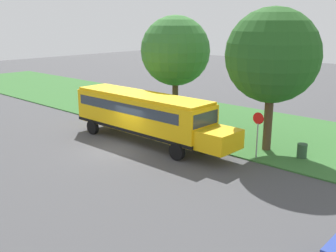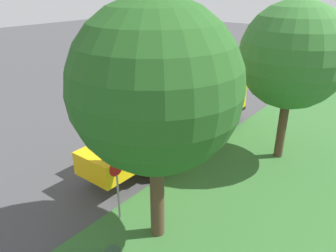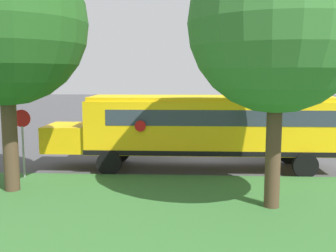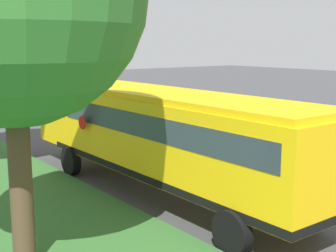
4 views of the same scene
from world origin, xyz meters
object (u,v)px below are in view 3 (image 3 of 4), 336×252
at_px(school_bus, 204,125).
at_px(oak_tree_beside_bus, 281,21).
at_px(oak_tree_roadside_mid, 9,23).
at_px(stop_sign, 23,135).

xyz_separation_m(school_bus, oak_tree_beside_bus, (-5.07, -1.93, 3.69)).
distance_m(school_bus, oak_tree_roadside_mid, 8.56).
xyz_separation_m(school_bus, oak_tree_roadside_mid, (-3.63, 6.71, 3.87)).
relative_size(school_bus, oak_tree_beside_bus, 1.52).
distance_m(oak_tree_beside_bus, stop_sign, 10.30).
bearing_deg(oak_tree_roadside_mid, stop_sign, 14.32).
bearing_deg(oak_tree_beside_bus, school_bus, 20.81).
distance_m(school_bus, oak_tree_beside_bus, 6.56).
xyz_separation_m(school_bus, stop_sign, (-2.04, 7.12, -0.19)).
bearing_deg(oak_tree_roadside_mid, oak_tree_beside_bus, -99.47).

